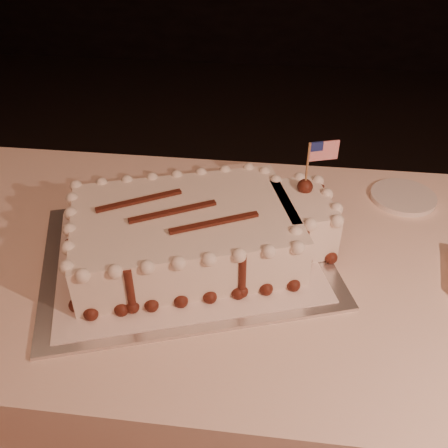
# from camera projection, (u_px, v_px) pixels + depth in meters

# --- Properties ---
(banquet_table) EXTENTS (2.40, 0.80, 0.75)m
(banquet_table) POSITION_uv_depth(u_px,v_px,m) (257.00, 370.00, 1.27)
(banquet_table) COLOR #FFDAC5
(banquet_table) RESTS_ON ground
(cake_board) EXTENTS (0.69, 0.60, 0.01)m
(cake_board) POSITION_uv_depth(u_px,v_px,m) (186.00, 255.00, 1.05)
(cake_board) COLOR beige
(cake_board) RESTS_ON banquet_table
(doily) EXTENTS (0.62, 0.54, 0.00)m
(doily) POSITION_uv_depth(u_px,v_px,m) (186.00, 253.00, 1.04)
(doily) COLOR white
(doily) RESTS_ON cake_board
(sheet_cake) EXTENTS (0.57, 0.42, 0.22)m
(sheet_cake) POSITION_uv_depth(u_px,v_px,m) (200.00, 231.00, 1.02)
(sheet_cake) COLOR white
(sheet_cake) RESTS_ON doily
(side_plate) EXTENTS (0.16, 0.16, 0.01)m
(side_plate) POSITION_uv_depth(u_px,v_px,m) (403.00, 197.00, 1.22)
(side_plate) COLOR white
(side_plate) RESTS_ON banquet_table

